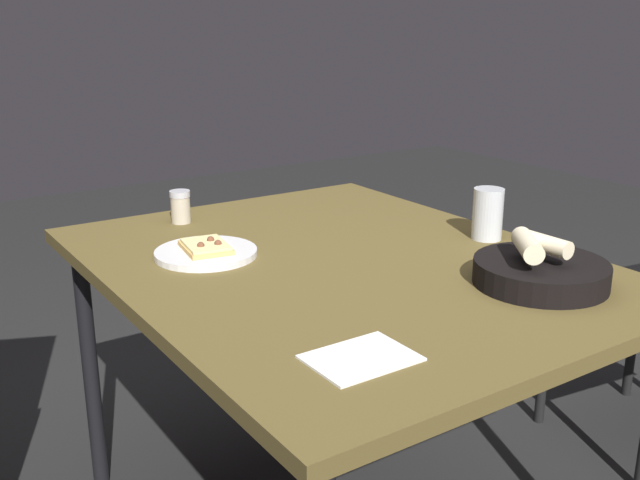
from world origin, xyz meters
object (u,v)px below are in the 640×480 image
Objects in this scene: pizza_plate at (206,252)px; beer_glass at (487,217)px; bread_basket at (541,270)px; pepper_shaker at (181,209)px; dining_table at (339,285)px.

beer_glass is at bearing -22.31° from pizza_plate.
bread_basket is at bearing -116.90° from beer_glass.
bread_basket reaches higher than pizza_plate.
beer_glass is 0.75m from pepper_shaker.
beer_glass reaches higher than bread_basket.
beer_glass is (0.14, 0.27, 0.02)m from bread_basket.
dining_table is 0.50m from pepper_shaker.
pizza_plate is at bearing 140.88° from dining_table.
dining_table is 9.86× the size of beer_glass.
bread_basket is 0.31m from beer_glass.
pizza_plate is (-0.22, 0.18, 0.07)m from dining_table.
pizza_plate is at bearing 131.44° from bread_basket.
pizza_plate is 0.65m from beer_glass.
dining_table is at bearing 124.85° from bread_basket.
beer_glass reaches higher than dining_table.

